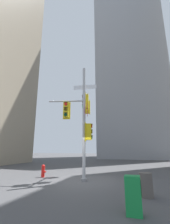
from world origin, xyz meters
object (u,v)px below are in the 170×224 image
signal_pole_assembly (83,114)px  fire_hydrant (43,171)px  newspaper_box (133,195)px  trash_bin (146,185)px

signal_pole_assembly → fire_hydrant: (-2.74, -0.14, -3.71)m
fire_hydrant → newspaper_box: size_ratio=0.77×
newspaper_box → trash_bin: bearing=77.6°
signal_pole_assembly → fire_hydrant: 4.62m
newspaper_box → signal_pole_assembly: bearing=124.7°
fire_hydrant → trash_bin: (6.33, -2.54, 0.03)m
trash_bin → fire_hydrant: bearing=158.2°
trash_bin → newspaper_box: bearing=-102.4°
signal_pole_assembly → trash_bin: bearing=-36.7°
signal_pole_assembly → newspaper_box: bearing=-55.3°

